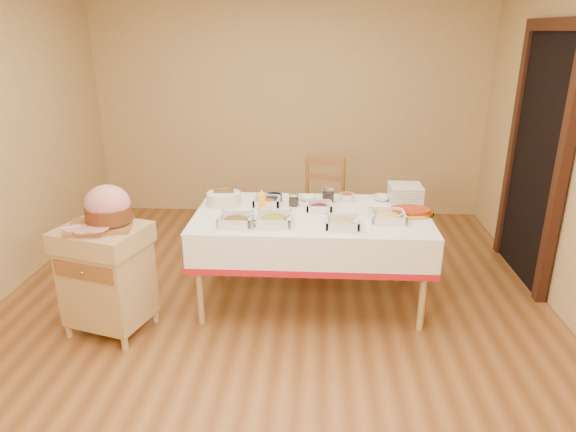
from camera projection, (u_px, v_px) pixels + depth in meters
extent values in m
plane|color=brown|center=(271.00, 317.00, 4.00)|extent=(5.00, 5.00, 0.00)
plane|color=tan|center=(289.00, 105.00, 5.91)|extent=(4.50, 0.00, 4.50)
plane|color=tan|center=(171.00, 391.00, 1.21)|extent=(4.50, 0.00, 4.50)
cube|color=black|center=(537.00, 162.00, 4.37)|extent=(0.06, 0.90, 2.10)
cube|color=#341910|center=(561.00, 177.00, 3.90)|extent=(0.08, 0.10, 2.10)
cube|color=#341910|center=(514.00, 149.00, 4.84)|extent=(0.08, 0.10, 2.10)
cube|color=#341910|center=(558.00, 24.00, 3.99)|extent=(0.08, 1.10, 0.10)
cube|color=tan|center=(312.00, 217.00, 4.02)|extent=(1.80, 1.00, 0.04)
cylinder|color=tan|center=(199.00, 281.00, 3.80)|extent=(0.05, 0.05, 0.71)
cylinder|color=tan|center=(220.00, 238.00, 4.58)|extent=(0.05, 0.05, 0.71)
cylinder|color=tan|center=(423.00, 287.00, 3.71)|extent=(0.05, 0.05, 0.71)
cylinder|color=tan|center=(405.00, 242.00, 4.50)|extent=(0.05, 0.05, 0.71)
cube|color=white|center=(312.00, 214.00, 4.01)|extent=(1.82, 1.02, 0.01)
cube|color=tan|center=(108.00, 283.00, 3.71)|extent=(0.64, 0.57, 0.57)
cube|color=tan|center=(102.00, 237.00, 3.58)|extent=(0.68, 0.62, 0.14)
cube|color=brown|center=(92.00, 273.00, 3.43)|extent=(0.46, 0.14, 0.11)
sphere|color=gold|center=(91.00, 274.00, 3.42)|extent=(0.03, 0.03, 0.03)
cylinder|color=tan|center=(70.00, 337.00, 3.65)|extent=(0.05, 0.05, 0.10)
cylinder|color=tan|center=(93.00, 309.00, 4.01)|extent=(0.05, 0.05, 0.10)
cylinder|color=tan|center=(136.00, 339.00, 3.63)|extent=(0.05, 0.05, 0.10)
cylinder|color=tan|center=(153.00, 311.00, 3.99)|extent=(0.05, 0.05, 0.10)
cube|color=brown|center=(320.00, 209.00, 4.98)|extent=(0.52, 0.51, 0.03)
cylinder|color=brown|center=(296.00, 236.00, 4.96)|extent=(0.04, 0.04, 0.46)
cylinder|color=brown|center=(307.00, 224.00, 5.28)|extent=(0.04, 0.04, 0.46)
cylinder|color=brown|center=(333.00, 241.00, 4.85)|extent=(0.04, 0.04, 0.46)
cylinder|color=brown|center=(341.00, 228.00, 5.17)|extent=(0.04, 0.04, 0.46)
cylinder|color=brown|center=(307.00, 179.00, 5.12)|extent=(0.04, 0.04, 0.49)
cylinder|color=brown|center=(343.00, 183.00, 5.01)|extent=(0.04, 0.04, 0.49)
cube|color=brown|center=(325.00, 161.00, 5.00)|extent=(0.38, 0.13, 0.09)
cube|color=brown|center=(100.00, 226.00, 3.56)|extent=(0.42, 0.33, 0.03)
ellipsoid|color=#CE8587|center=(108.00, 204.00, 3.54)|extent=(0.31, 0.28, 0.27)
cylinder|color=#623116|center=(109.00, 214.00, 3.57)|extent=(0.32, 0.32, 0.10)
cube|color=silver|center=(82.00, 232.00, 3.40)|extent=(0.26, 0.12, 0.00)
cylinder|color=silver|center=(85.00, 225.00, 3.50)|extent=(0.31, 0.09, 0.01)
cube|color=silver|center=(236.00, 224.00, 3.76)|extent=(0.24, 0.24, 0.02)
ellipsoid|color=#A61322|center=(236.00, 221.00, 3.76)|extent=(0.18, 0.18, 0.06)
cylinder|color=silver|center=(242.00, 221.00, 3.73)|extent=(0.15, 0.01, 0.11)
cube|color=silver|center=(274.00, 223.00, 3.78)|extent=(0.26, 0.26, 0.02)
ellipsoid|color=orange|center=(273.00, 220.00, 3.77)|extent=(0.20, 0.20, 0.07)
cylinder|color=silver|center=(281.00, 221.00, 3.74)|extent=(0.15, 0.01, 0.11)
cube|color=silver|center=(342.00, 226.00, 3.72)|extent=(0.24, 0.24, 0.01)
ellipsoid|color=tan|center=(342.00, 223.00, 3.71)|extent=(0.18, 0.18, 0.06)
cylinder|color=silver|center=(350.00, 224.00, 3.68)|extent=(0.13, 0.01, 0.10)
cube|color=silver|center=(388.00, 220.00, 3.85)|extent=(0.25, 0.25, 0.01)
ellipsoid|color=#E4BB6C|center=(388.00, 217.00, 3.84)|extent=(0.19, 0.19, 0.07)
cylinder|color=silver|center=(396.00, 218.00, 3.81)|extent=(0.13, 0.01, 0.10)
cube|color=silver|center=(267.00, 205.00, 4.17)|extent=(0.21, 0.21, 0.01)
ellipsoid|color=#B1470D|center=(267.00, 202.00, 4.16)|extent=(0.16, 0.16, 0.06)
cylinder|color=silver|center=(272.00, 203.00, 4.14)|extent=(0.14, 0.01, 0.10)
cube|color=silver|center=(319.00, 210.00, 4.06)|extent=(0.20, 0.20, 0.01)
ellipsoid|color=maroon|center=(319.00, 207.00, 4.05)|extent=(0.15, 0.15, 0.05)
cylinder|color=silver|center=(325.00, 208.00, 4.03)|extent=(0.13, 0.01, 0.10)
cylinder|color=silver|center=(219.00, 195.00, 4.34)|extent=(0.13, 0.13, 0.06)
cylinder|color=black|center=(218.00, 193.00, 4.33)|extent=(0.10, 0.10, 0.02)
cylinder|color=navy|center=(274.00, 198.00, 4.28)|extent=(0.14, 0.14, 0.06)
cylinder|color=maroon|center=(274.00, 195.00, 4.27)|extent=(0.11, 0.11, 0.02)
cylinder|color=silver|center=(347.00, 197.00, 4.28)|extent=(0.12, 0.12, 0.06)
cylinder|color=#B1470D|center=(347.00, 195.00, 4.28)|extent=(0.10, 0.10, 0.02)
imported|color=silver|center=(307.00, 198.00, 4.31)|extent=(0.16, 0.16, 0.04)
imported|color=silver|center=(382.00, 198.00, 4.30)|extent=(0.17, 0.17, 0.04)
cylinder|color=silver|center=(294.00, 200.00, 4.16)|extent=(0.08, 0.08, 0.10)
cylinder|color=silver|center=(294.00, 194.00, 4.14)|extent=(0.09, 0.09, 0.01)
cylinder|color=black|center=(294.00, 202.00, 4.16)|extent=(0.07, 0.07, 0.07)
cylinder|color=silver|center=(328.00, 195.00, 4.24)|extent=(0.10, 0.10, 0.12)
cylinder|color=silver|center=(328.00, 187.00, 4.22)|extent=(0.10, 0.10, 0.01)
cylinder|color=black|center=(328.00, 197.00, 4.25)|extent=(0.08, 0.08, 0.09)
cylinder|color=yellow|center=(262.00, 201.00, 4.06)|extent=(0.05, 0.05, 0.13)
cone|color=yellow|center=(262.00, 191.00, 4.03)|extent=(0.03, 0.03, 0.03)
cylinder|color=silver|center=(224.00, 199.00, 4.19)|extent=(0.28, 0.28, 0.10)
cube|color=silver|center=(405.00, 201.00, 4.27)|extent=(0.26, 0.26, 0.01)
cube|color=silver|center=(405.00, 199.00, 4.26)|extent=(0.26, 0.26, 0.01)
cube|color=silver|center=(405.00, 197.00, 4.25)|extent=(0.26, 0.26, 0.01)
cube|color=silver|center=(405.00, 195.00, 4.25)|extent=(0.26, 0.26, 0.01)
cube|color=silver|center=(405.00, 194.00, 4.24)|extent=(0.26, 0.26, 0.01)
cube|color=silver|center=(405.00, 192.00, 4.24)|extent=(0.26, 0.26, 0.01)
cube|color=silver|center=(405.00, 190.00, 4.23)|extent=(0.26, 0.26, 0.01)
cube|color=silver|center=(406.00, 188.00, 4.23)|extent=(0.26, 0.26, 0.01)
cube|color=silver|center=(406.00, 186.00, 4.22)|extent=(0.26, 0.26, 0.01)
ellipsoid|color=gold|center=(410.00, 212.00, 3.97)|extent=(0.37, 0.26, 0.03)
ellipsoid|color=#B83613|center=(410.00, 211.00, 3.97)|extent=(0.31, 0.22, 0.04)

